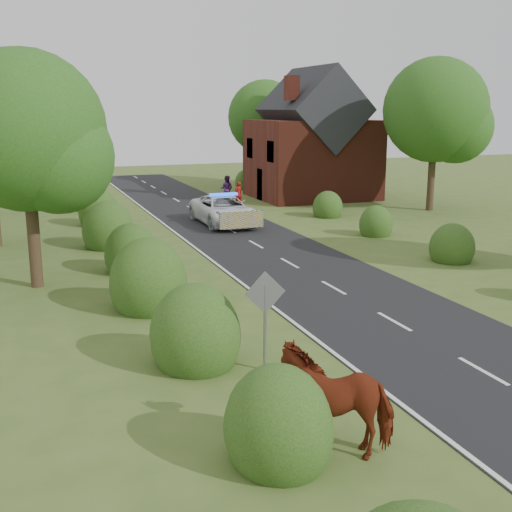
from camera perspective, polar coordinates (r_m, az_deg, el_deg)
name	(u,v)px	position (r m, az deg, el deg)	size (l,w,h in m)	color
ground	(483,372)	(17.03, 19.51, -9.67)	(120.00, 120.00, 0.00)	#466025
road	(264,249)	(29.51, 0.68, 0.64)	(6.00, 70.00, 0.02)	black
road_markings	(246,261)	(27.07, -0.90, -0.47)	(4.96, 70.00, 0.01)	white
hedgerow_left	(134,260)	(24.53, -10.79, -0.39)	(2.75, 50.41, 3.00)	#1B4815
hedgerow_right	(434,243)	(29.25, 15.58, 1.13)	(2.10, 45.78, 2.10)	#1B4815
tree_left_a	(34,138)	(23.75, -19.17, 9.89)	(5.74, 5.60, 8.38)	#332316
tree_left_d	(14,117)	(51.71, -20.73, 11.46)	(6.15, 6.00, 8.89)	#332316
tree_right_b	(441,114)	(41.79, 16.10, 12.00)	(6.56, 6.40, 9.40)	#332316
tree_right_c	(269,120)	(53.48, 1.12, 11.99)	(6.15, 6.00, 8.58)	#332316
road_sign	(265,306)	(15.61, 0.81, -4.49)	(1.06, 0.08, 2.53)	gray
house	(312,144)	(46.43, 5.00, 9.85)	(8.00, 7.40, 9.17)	maroon
cow	(336,404)	(12.57, 7.17, -12.95)	(1.30, 2.46, 1.75)	maroon
police_van	(224,210)	(35.70, -2.88, 4.10)	(2.73, 5.83, 1.74)	white
pedestrian_red	(238,193)	(42.94, -1.58, 5.59)	(0.56, 0.37, 1.54)	maroon
pedestrian_purple	(227,189)	(43.98, -2.62, 5.97)	(0.90, 0.70, 1.85)	#4A215C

